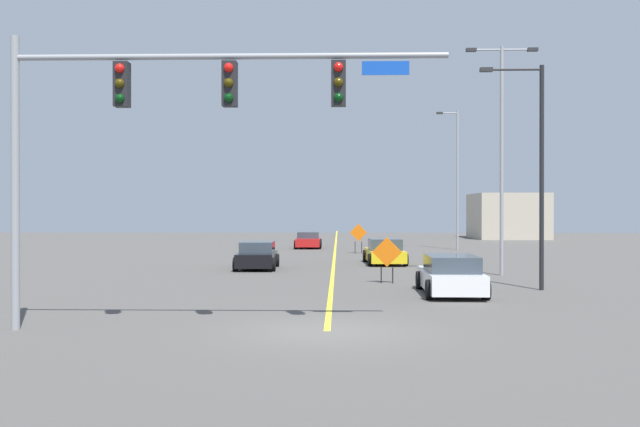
% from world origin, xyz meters
% --- Properties ---
extents(ground, '(142.46, 142.46, 0.00)m').
position_xyz_m(ground, '(0.00, 0.00, 0.00)').
color(ground, '#4C4947').
extents(road_centre_stripe, '(0.16, 79.15, 0.01)m').
position_xyz_m(road_centre_stripe, '(0.00, 39.57, 0.00)').
color(road_centre_stripe, yellow).
rests_on(road_centre_stripe, ground).
extents(traffic_signal_assembly, '(10.27, 0.44, 6.93)m').
position_xyz_m(traffic_signal_assembly, '(-3.76, -0.02, 5.22)').
color(traffic_signal_assembly, gray).
rests_on(traffic_signal_assembly, ground).
extents(street_lamp_far_left, '(2.25, 0.24, 7.94)m').
position_xyz_m(street_lamp_far_left, '(7.26, 8.63, 4.42)').
color(street_lamp_far_left, black).
rests_on(street_lamp_far_left, ground).
extents(street_lamp_mid_right, '(1.58, 0.24, 9.92)m').
position_xyz_m(street_lamp_mid_right, '(8.67, 34.10, 5.36)').
color(street_lamp_mid_right, gray).
rests_on(street_lamp_mid_right, ground).
extents(street_lamp_far_right, '(3.08, 0.24, 9.91)m').
position_xyz_m(street_lamp_far_right, '(7.31, 14.20, 5.70)').
color(street_lamp_far_right, gray).
rests_on(street_lamp_far_right, ground).
extents(construction_sign_right_lane, '(1.13, 0.29, 1.78)m').
position_xyz_m(construction_sign_right_lane, '(2.13, 10.82, 1.11)').
color(construction_sign_right_lane, orange).
rests_on(construction_sign_right_lane, ground).
extents(construction_sign_left_lane, '(1.11, 0.28, 1.93)m').
position_xyz_m(construction_sign_left_lane, '(1.54, 29.45, 1.23)').
color(construction_sign_left_lane, orange).
rests_on(construction_sign_left_lane, ground).
extents(car_white_far, '(2.02, 4.31, 1.31)m').
position_xyz_m(car_white_far, '(4.02, 7.26, 0.63)').
color(car_white_far, white).
rests_on(car_white_far, ground).
extents(car_black_passing, '(2.03, 3.94, 1.30)m').
position_xyz_m(car_black_passing, '(-3.66, 17.32, 0.62)').
color(car_black_passing, black).
rests_on(car_black_passing, ground).
extents(car_yellow_mid, '(2.17, 4.53, 1.33)m').
position_xyz_m(car_yellow_mid, '(2.67, 20.54, 0.61)').
color(car_yellow_mid, gold).
rests_on(car_yellow_mid, ground).
extents(car_red_near, '(2.01, 4.05, 1.21)m').
position_xyz_m(car_red_near, '(-2.01, 35.89, 0.59)').
color(car_red_near, red).
rests_on(car_red_near, ground).
extents(roadside_building_east, '(6.74, 8.13, 4.48)m').
position_xyz_m(roadside_building_east, '(17.12, 54.32, 2.24)').
color(roadside_building_east, '#B2A893').
rests_on(roadside_building_east, ground).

